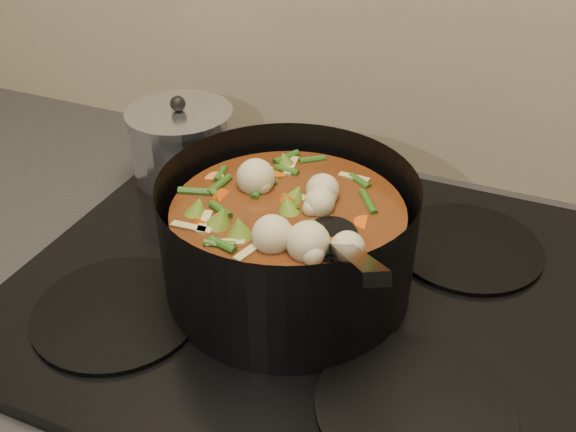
% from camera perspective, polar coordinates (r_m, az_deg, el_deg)
% --- Properties ---
extents(stovetop, '(0.62, 0.54, 0.03)m').
position_cam_1_polar(stovetop, '(0.74, 1.38, -6.09)').
color(stovetop, black).
rests_on(stovetop, counter).
extents(stockpot, '(0.33, 0.36, 0.20)m').
position_cam_1_polar(stockpot, '(0.69, 0.03, -2.10)').
color(stockpot, black).
rests_on(stockpot, stovetop).
extents(saucepan, '(0.15, 0.15, 0.12)m').
position_cam_1_polar(saucepan, '(0.91, -9.41, 6.44)').
color(saucepan, silver).
rests_on(saucepan, stovetop).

